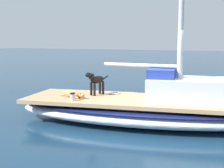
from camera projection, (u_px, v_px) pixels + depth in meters
ground_plane at (145, 122)px, 8.64m from camera, size 120.00×120.00×0.00m
sailboat_main at (145, 111)px, 8.60m from camera, size 3.86×7.58×0.66m
cabin_house at (188, 88)px, 8.24m from camera, size 1.80×2.46×0.84m
dog_black at (96, 81)px, 9.12m from camera, size 0.92×0.36×0.70m
dog_tan at (73, 94)px, 8.75m from camera, size 0.37×0.95×0.22m
deck_winch at (73, 97)px, 8.31m from camera, size 0.16×0.16×0.21m
coiled_rope at (115, 93)px, 9.34m from camera, size 0.32×0.32×0.04m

